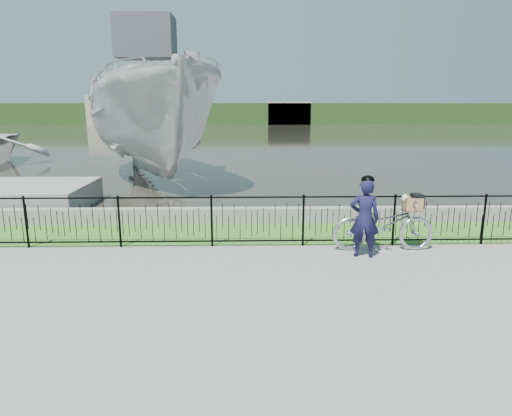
{
  "coord_description": "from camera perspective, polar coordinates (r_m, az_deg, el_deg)",
  "views": [
    {
      "loc": [
        -0.27,
        -8.02,
        3.1
      ],
      "look_at": [
        -0.05,
        1.0,
        1.0
      ],
      "focal_mm": 32.0,
      "sensor_mm": 36.0,
      "label": 1
    }
  ],
  "objects": [
    {
      "name": "grass_strip",
      "position": [
        11.06,
        0.05,
        -3.15
      ],
      "size": [
        60.0,
        2.0,
        0.01
      ],
      "primitive_type": "cube",
      "color": "#3D7424",
      "rests_on": "ground"
    },
    {
      "name": "ground",
      "position": [
        8.6,
        0.49,
        -8.02
      ],
      "size": [
        120.0,
        120.0,
        0.0
      ],
      "primitive_type": "plane",
      "color": "gray",
      "rests_on": "ground"
    },
    {
      "name": "fence",
      "position": [
        9.95,
        0.2,
        -1.6
      ],
      "size": [
        14.0,
        0.06,
        1.15
      ],
      "primitive_type": null,
      "color": "black",
      "rests_on": "ground"
    },
    {
      "name": "quay_wall",
      "position": [
        11.98,
        -0.06,
        -0.91
      ],
      "size": [
        60.0,
        0.3,
        0.4
      ],
      "primitive_type": "cube",
      "color": "gray",
      "rests_on": "ground"
    },
    {
      "name": "far_building_right",
      "position": [
        66.83,
        4.09,
        11.76
      ],
      "size": [
        6.0,
        3.0,
        3.2
      ],
      "primitive_type": "cube",
      "color": "#A89887",
      "rests_on": "ground"
    },
    {
      "name": "far_building_left",
      "position": [
        68.37,
        -16.76,
        11.62
      ],
      "size": [
        8.0,
        4.0,
        4.0
      ],
      "primitive_type": "cube",
      "color": "#A89887",
      "rests_on": "ground"
    },
    {
      "name": "bicycle_rig",
      "position": [
        10.06,
        15.65,
        -1.95
      ],
      "size": [
        2.15,
        0.75,
        1.24
      ],
      "color": "#A7AAB3",
      "rests_on": "ground"
    },
    {
      "name": "far_treeline",
      "position": [
        68.04,
        -1.18,
        11.73
      ],
      "size": [
        120.0,
        6.0,
        3.0
      ],
      "primitive_type": "cube",
      "color": "#26461B",
      "rests_on": "ground"
    },
    {
      "name": "cyclist",
      "position": [
        9.47,
        13.42,
        -1.1
      ],
      "size": [
        0.65,
        0.49,
        1.68
      ],
      "color": "#141233",
      "rests_on": "ground"
    },
    {
      "name": "boat_near",
      "position": [
        19.18,
        -13.12,
        10.52
      ],
      "size": [
        8.46,
        12.59,
        6.35
      ],
      "color": "#B5B5B5",
      "rests_on": "water"
    },
    {
      "name": "water",
      "position": [
        41.14,
        -1.01,
        8.76
      ],
      "size": [
        120.0,
        120.0,
        0.0
      ],
      "primitive_type": "plane",
      "color": "#29291F",
      "rests_on": "ground"
    }
  ]
}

